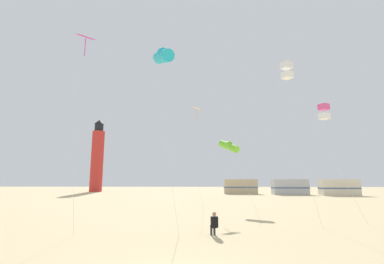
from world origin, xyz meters
name	(u,v)px	position (x,y,z in m)	size (l,w,h in m)	color
kite_flyer_standing	(214,223)	(1.31, 7.05, 0.61)	(0.40, 0.55, 1.16)	black
kite_diamond_orange	(197,112)	(0.13, 21.11, 9.72)	(2.19, 2.15, 10.37)	silver
kite_box_white	(287,71)	(6.55, 10.91, 10.08)	(2.27, 1.55, 10.68)	silver
kite_box_rainbow	(324,112)	(9.75, 13.02, 7.68)	(3.21, 2.35, 8.27)	silver
kite_tube_lime	(229,146)	(3.32, 19.98, 6.01)	(3.38, 3.59, 6.71)	silver
kite_tube_cyan	(163,56)	(-1.46, 7.50, 9.70)	(1.84, 2.57, 10.40)	silver
kite_diamond_magenta	(85,45)	(-6.05, 7.47, 10.48)	(1.24, 1.24, 11.19)	silver
lighthouse_distant	(97,157)	(-23.93, 56.19, 7.84)	(2.80, 2.80, 16.80)	red
rv_van_tan	(240,187)	(8.00, 48.13, 1.39)	(6.50, 2.52, 2.80)	#C6B28C
rv_van_silver	(290,187)	(16.73, 45.40, 1.39)	(6.51, 2.55, 2.80)	#B7BABF
rv_van_cream	(339,187)	(24.42, 42.87, 1.39)	(6.45, 2.36, 2.80)	beige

